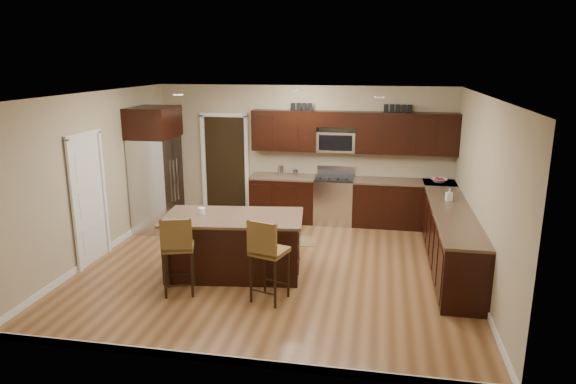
% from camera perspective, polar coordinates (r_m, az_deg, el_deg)
% --- Properties ---
extents(floor, '(6.00, 6.00, 0.00)m').
position_cam_1_polar(floor, '(8.25, -1.30, -8.28)').
color(floor, brown).
rests_on(floor, ground).
extents(ceiling, '(6.00, 6.00, 0.00)m').
position_cam_1_polar(ceiling, '(7.62, -1.42, 10.79)').
color(ceiling, silver).
rests_on(ceiling, wall_back).
extents(wall_back, '(6.00, 0.00, 6.00)m').
position_cam_1_polar(wall_back, '(10.47, 1.69, 4.37)').
color(wall_back, tan).
rests_on(wall_back, floor).
extents(wall_left, '(0.00, 5.50, 5.50)m').
position_cam_1_polar(wall_left, '(8.92, -20.61, 1.64)').
color(wall_left, tan).
rests_on(wall_left, floor).
extents(wall_right, '(0.00, 5.50, 5.50)m').
position_cam_1_polar(wall_right, '(7.80, 20.75, -0.11)').
color(wall_right, tan).
rests_on(wall_right, floor).
extents(base_cabinets, '(4.02, 3.96, 0.92)m').
position_cam_1_polar(base_cabinets, '(9.31, 12.07, -2.89)').
color(base_cabinets, black).
rests_on(base_cabinets, floor).
extents(upper_cabinets, '(4.00, 0.33, 0.80)m').
position_cam_1_polar(upper_cabinets, '(10.13, 7.45, 6.72)').
color(upper_cabinets, black).
rests_on(upper_cabinets, wall_back).
extents(range, '(0.76, 0.64, 1.11)m').
position_cam_1_polar(range, '(10.30, 5.15, -0.87)').
color(range, silver).
rests_on(range, floor).
extents(microwave, '(0.76, 0.31, 0.40)m').
position_cam_1_polar(microwave, '(10.21, 5.37, 5.59)').
color(microwave, silver).
rests_on(microwave, upper_cabinets).
extents(doorway, '(0.85, 0.03, 2.06)m').
position_cam_1_polar(doorway, '(10.89, -6.96, 2.95)').
color(doorway, black).
rests_on(doorway, floor).
extents(pantry_door, '(0.03, 0.80, 2.04)m').
position_cam_1_polar(pantry_door, '(8.73, -21.30, -0.91)').
color(pantry_door, white).
rests_on(pantry_door, floor).
extents(letter_decor, '(2.20, 0.03, 0.15)m').
position_cam_1_polar(letter_decor, '(10.09, 6.71, 9.31)').
color(letter_decor, black).
rests_on(letter_decor, upper_cabinets).
extents(island, '(2.19, 1.34, 0.92)m').
position_cam_1_polar(island, '(7.89, -5.98, -6.07)').
color(island, black).
rests_on(island, floor).
extents(stool_left, '(0.53, 0.53, 1.13)m').
position_cam_1_polar(stool_left, '(7.23, -12.16, -5.95)').
color(stool_left, brown).
rests_on(stool_left, floor).
extents(stool_right, '(0.55, 0.55, 1.17)m').
position_cam_1_polar(stool_right, '(6.85, -2.37, -6.60)').
color(stool_right, brown).
rests_on(stool_right, floor).
extents(refrigerator, '(0.79, 0.95, 2.35)m').
position_cam_1_polar(refrigerator, '(10.02, -14.48, 2.62)').
color(refrigerator, silver).
rests_on(refrigerator, floor).
extents(floor_mat, '(0.93, 0.72, 0.01)m').
position_cam_1_polar(floor_mat, '(9.30, 0.24, -5.52)').
color(floor_mat, olive).
rests_on(floor_mat, floor).
extents(fruit_bowl, '(0.31, 0.31, 0.08)m').
position_cam_1_polar(fruit_bowl, '(10.20, 16.41, 1.26)').
color(fruit_bowl, silver).
rests_on(fruit_bowl, base_cabinets).
extents(soap_bottle, '(0.11, 0.12, 0.21)m').
position_cam_1_polar(soap_bottle, '(8.88, 17.47, -0.29)').
color(soap_bottle, '#B2B2B2').
rests_on(soap_bottle, base_cabinets).
extents(canister_tall, '(0.12, 0.12, 0.21)m').
position_cam_1_polar(canister_tall, '(10.31, -0.82, 2.39)').
color(canister_tall, silver).
rests_on(canister_tall, base_cabinets).
extents(canister_short, '(0.11, 0.11, 0.14)m').
position_cam_1_polar(canister_short, '(10.27, 0.81, 2.14)').
color(canister_short, silver).
rests_on(canister_short, base_cabinets).
extents(island_jar, '(0.10, 0.10, 0.10)m').
position_cam_1_polar(island_jar, '(7.87, -9.59, -2.11)').
color(island_jar, white).
rests_on(island_jar, island).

